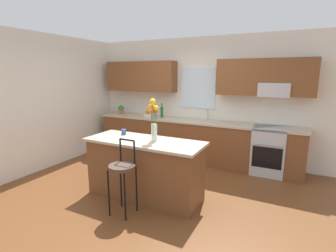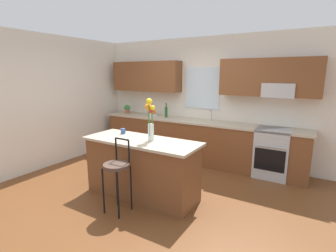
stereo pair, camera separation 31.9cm
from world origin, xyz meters
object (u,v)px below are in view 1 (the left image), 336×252
object	(u,v)px
bar_stool_near	(122,170)
flower_vase	(154,118)
oven_range	(269,150)
mug_ceramic	(124,132)
fruit_bowl_oranges	(148,114)
kitchen_island	(145,168)
potted_plant_small	(121,109)
bottle_olive_oil	(162,112)

from	to	relation	value
bar_stool_near	flower_vase	xyz separation A→B (m)	(0.15, 0.60, 0.64)
oven_range	bar_stool_near	distance (m)	2.96
oven_range	flower_vase	distance (m)	2.52
mug_ceramic	oven_range	bearing A→B (deg)	39.03
mug_ceramic	fruit_bowl_oranges	bearing A→B (deg)	108.54
kitchen_island	potted_plant_small	bearing A→B (deg)	134.47
mug_ceramic	potted_plant_small	bearing A→B (deg)	128.16
bar_stool_near	flower_vase	world-z (taller)	flower_vase
oven_range	flower_vase	size ratio (longest dim) A/B	1.42
bar_stool_near	fruit_bowl_oranges	size ratio (longest dim) A/B	4.34
oven_range	potted_plant_small	xyz separation A→B (m)	(-3.53, 0.03, 0.59)
bottle_olive_oil	kitchen_island	bearing A→B (deg)	-69.49
potted_plant_small	fruit_bowl_oranges	bearing A→B (deg)	0.32
bar_stool_near	bottle_olive_oil	xyz separation A→B (m)	(-0.72, 2.49, 0.42)
flower_vase	potted_plant_small	xyz separation A→B (m)	(-2.04, 1.89, -0.23)
kitchen_island	flower_vase	size ratio (longest dim) A/B	2.87
bar_stool_near	mug_ceramic	distance (m)	0.94
fruit_bowl_oranges	potted_plant_small	xyz separation A→B (m)	(-0.79, -0.00, 0.07)
potted_plant_small	bottle_olive_oil	bearing A→B (deg)	-0.03
kitchen_island	flower_vase	distance (m)	0.83
flower_vase	fruit_bowl_oranges	distance (m)	2.29
kitchen_island	bar_stool_near	world-z (taller)	bar_stool_near
potted_plant_small	bar_stool_near	bearing A→B (deg)	-52.85
flower_vase	bottle_olive_oil	xyz separation A→B (m)	(-0.87, 1.89, -0.22)
kitchen_island	mug_ceramic	xyz separation A→B (m)	(-0.50, 0.16, 0.50)
kitchen_island	fruit_bowl_oranges	bearing A→B (deg)	119.58
kitchen_island	flower_vase	world-z (taller)	flower_vase
flower_vase	fruit_bowl_oranges	size ratio (longest dim) A/B	2.69
fruit_bowl_oranges	flower_vase	bearing A→B (deg)	-56.65
oven_range	potted_plant_small	bearing A→B (deg)	179.59
mug_ceramic	potted_plant_small	world-z (taller)	potted_plant_small
mug_ceramic	potted_plant_small	distance (m)	2.24
kitchen_island	flower_vase	bearing A→B (deg)	11.70
kitchen_island	fruit_bowl_oranges	distance (m)	2.27
bar_stool_near	kitchen_island	bearing A→B (deg)	90.00
mug_ceramic	fruit_bowl_oranges	size ratio (longest dim) A/B	0.37
mug_ceramic	bottle_olive_oil	world-z (taller)	bottle_olive_oil
kitchen_island	flower_vase	xyz separation A→B (m)	(0.15, 0.03, 0.81)
oven_range	potted_plant_small	distance (m)	3.58
flower_vase	bottle_olive_oil	bearing A→B (deg)	114.77
flower_vase	mug_ceramic	distance (m)	0.73
kitchen_island	potted_plant_small	xyz separation A→B (m)	(-1.88, 1.92, 0.58)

